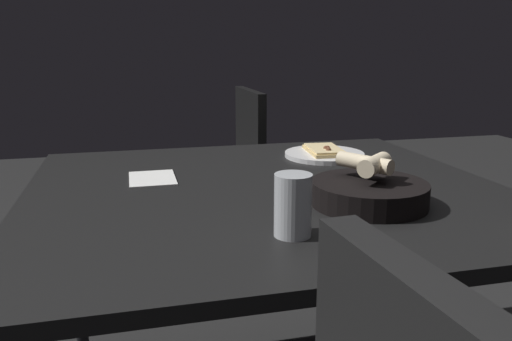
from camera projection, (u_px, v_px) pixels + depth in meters
name	position (u px, v px, depth m)	size (l,w,h in m)	color
dining_table	(267.00, 207.00, 1.29)	(1.09, 1.18, 0.73)	black
pizza_plate	(324.00, 153.00, 1.61)	(0.25, 0.25, 0.04)	white
bread_basket	(369.00, 191.00, 1.13)	(0.26, 0.26, 0.11)	black
beer_glass	(293.00, 209.00, 0.94)	(0.07, 0.07, 0.12)	silver
napkin	(152.00, 178.00, 1.35)	(0.16, 0.12, 0.00)	white
chair_far	(224.00, 173.00, 2.26)	(0.44, 0.44, 0.88)	black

